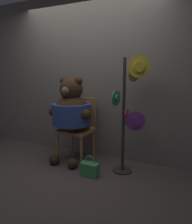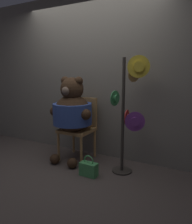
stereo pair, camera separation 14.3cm
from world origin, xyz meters
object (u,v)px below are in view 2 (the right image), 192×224
(handbag_on_ground, at_px, (89,169))
(teddy_bear, at_px, (72,111))
(chair, at_px, (79,125))
(hat_display_rack, at_px, (128,110))

(handbag_on_ground, bearing_deg, teddy_bear, 144.74)
(teddy_bear, distance_m, handbag_on_ground, 0.93)
(chair, height_order, teddy_bear, teddy_bear)
(hat_display_rack, bearing_deg, chair, 171.50)
(chair, xyz_separation_m, teddy_bear, (-0.03, -0.16, 0.25))
(chair, relative_size, teddy_bear, 0.74)
(chair, distance_m, handbag_on_ground, 0.83)
(teddy_bear, bearing_deg, handbag_on_ground, -35.26)
(chair, bearing_deg, handbag_on_ground, -47.50)
(teddy_bear, distance_m, hat_display_rack, 0.91)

